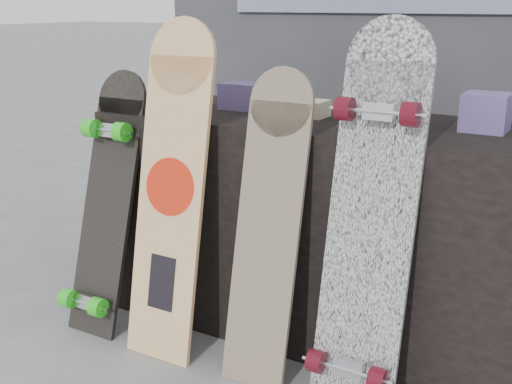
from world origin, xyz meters
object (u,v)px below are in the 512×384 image
Objects in this scene: longboard_cascadia at (371,212)px; longboard_celtic at (269,219)px; skateboard_dark at (106,199)px; longboard_geisha at (172,182)px; vendor_table at (319,225)px.

longboard_celtic is at bearing -174.66° from longboard_cascadia.
longboard_cascadia is 1.03m from skateboard_dark.
longboard_geisha reaches higher than skateboard_dark.
longboard_geisha is at bearing -178.22° from longboard_celtic.
vendor_table is 1.67× the size of skateboard_dark.
longboard_geisha is at bearing -132.96° from vendor_table.
skateboard_dark is (-0.70, -0.38, 0.09)m from vendor_table.
longboard_cascadia is at bearing -47.52° from vendor_table.
skateboard_dark is (-1.02, -0.02, -0.11)m from longboard_cascadia.
longboard_celtic is 0.87× the size of longboard_cascadia.
longboard_cascadia is 1.22× the size of skateboard_dark.
longboard_celtic is at bearing -89.82° from vendor_table.
longboard_geisha reaches higher than vendor_table.
vendor_table is 1.58× the size of longboard_celtic.
longboard_geisha is 0.99× the size of longboard_cascadia.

